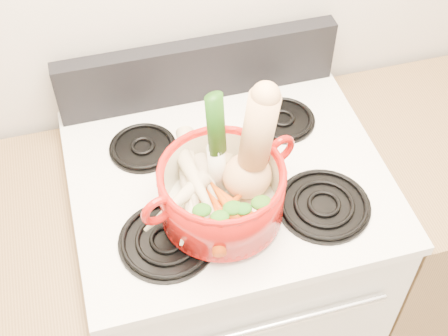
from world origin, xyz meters
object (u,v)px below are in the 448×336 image
object	(u,v)px
stove_body	(228,277)
dutch_oven	(222,192)
leek	(217,144)
squash	(249,147)

from	to	relation	value
stove_body	dutch_oven	size ratio (longest dim) A/B	3.25
stove_body	dutch_oven	bearing A→B (deg)	-112.86
dutch_oven	leek	bearing A→B (deg)	67.95
dutch_oven	squash	bearing A→B (deg)	1.32
dutch_oven	squash	distance (m)	0.13
dutch_oven	squash	xyz separation A→B (m)	(0.07, 0.02, 0.10)
dutch_oven	stove_body	bearing A→B (deg)	49.41
leek	squash	bearing A→B (deg)	-48.63
stove_body	leek	xyz separation A→B (m)	(-0.05, -0.07, 0.68)
squash	leek	bearing A→B (deg)	150.06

